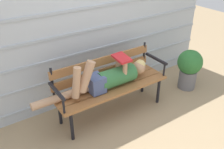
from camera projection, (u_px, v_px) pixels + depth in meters
name	position (u px, v px, depth m)	size (l,w,h in m)	color
ground_plane	(114.00, 114.00, 3.63)	(12.00, 12.00, 0.00)	tan
house_siding	(90.00, 29.00, 3.54)	(4.38, 0.08, 2.20)	#B2BCC6
park_bench	(109.00, 81.00, 3.48)	(1.63, 0.49, 0.84)	#9E6638
reclining_person	(109.00, 78.00, 3.34)	(1.66, 0.26, 0.52)	#33703D
potted_plant	(189.00, 67.00, 4.07)	(0.40, 0.40, 0.67)	slate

